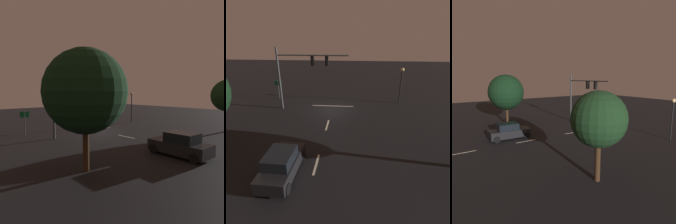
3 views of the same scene
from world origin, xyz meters
The scene contains 8 objects.
ground_plane centered at (0.00, 0.00, 0.00)m, with size 80.00×80.00×0.00m, color black.
traffic_signal_assembly centered at (3.38, 0.03, 4.73)m, with size 7.74×0.47×6.91m.
lane_dash_far centered at (0.00, 4.00, 0.00)m, with size 2.20×0.16×0.01m, color beige.
lane_dash_mid centered at (0.00, 10.00, 0.00)m, with size 2.20×0.16×0.01m, color beige.
stop_bar centered at (0.00, -1.16, 0.00)m, with size 5.00×0.16×0.01m, color beige.
car_approaching centered at (1.93, 11.09, 0.80)m, with size 2.03×4.42×1.70m.
street_lamp_left_kerb centered at (-8.21, -2.85, 3.15)m, with size 0.44×0.44×4.43m.
route_sign centered at (7.35, -3.18, 1.84)m, with size 0.90×0.16×2.55m.
Camera 2 is at (-2.30, 20.58, 8.44)m, focal length 30.79 mm.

